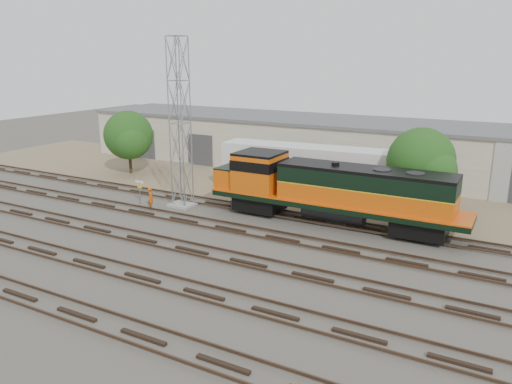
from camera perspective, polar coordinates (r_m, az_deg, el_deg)
The scene contains 12 objects.
ground at distance 33.39m, azimuth -4.31°, elevation -5.09°, with size 140.00×140.00×0.00m, color #47423A.
dirt_strip at distance 46.09m, azimuth 5.89°, elevation 0.62°, with size 80.00×16.00×0.02m, color #726047.
tracks at distance 31.07m, azimuth -7.35°, elevation -6.61°, with size 80.00×20.40×0.28m.
warehouse at distance 52.81m, azimuth 9.43°, elevation 5.31°, with size 58.40×10.40×5.30m.
locomotive at distance 35.40m, azimuth 8.45°, elevation 0.26°, with size 18.46×3.24×4.44m.
signal_tower at distance 39.11m, azimuth -8.66°, elevation 7.41°, with size 1.93×1.93×13.03m.
sign_post at distance 40.97m, azimuth -13.15°, elevation 0.51°, with size 0.84×0.07×2.05m.
worker at distance 39.75m, azimuth -11.92°, elevation -0.71°, with size 0.64×0.42×1.75m, color #D1550B.
semi_trailer at distance 42.00m, azimuth 6.05°, elevation 3.04°, with size 14.45×4.03×4.39m.
tree_west at distance 51.63m, azimuth -14.30°, elevation 6.13°, with size 5.13×4.89×6.39m.
tree_mid at distance 42.93m, azimuth 1.70°, elevation 2.09°, with size 4.59×4.37×4.37m.
tree_east at distance 38.23m, azimuth 18.62°, elevation 3.09°, with size 5.16×4.92×6.64m.
Camera 1 is at (17.25, -26.15, 11.57)m, focal length 35.00 mm.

